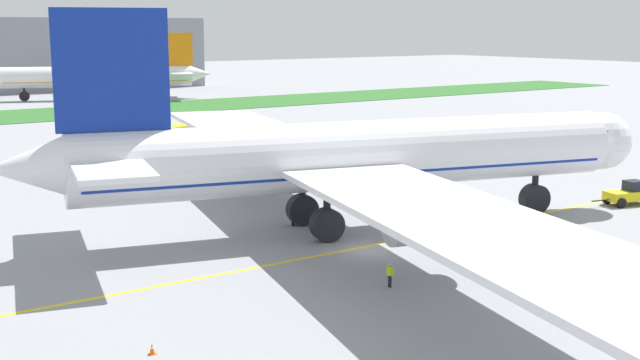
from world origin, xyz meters
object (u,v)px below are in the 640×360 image
pushback_tug (629,194)px  service_truck_baggage_loader (106,166)px  airliner_foreground (347,157)px  ground_crew_marshaller_front (502,221)px  ground_crew_wingwalker_port (390,273)px  parked_airliner_far_centre (102,77)px  traffic_cone_near_nose (152,349)px  service_truck_fuel_bowser (179,136)px  ground_crew_wingwalker_starboard (293,213)px

pushback_tug → service_truck_baggage_loader: (-34.58, 37.94, 0.71)m
airliner_foreground → service_truck_baggage_loader: 32.12m
airliner_foreground → ground_crew_marshaller_front: 13.03m
ground_crew_wingwalker_port → ground_crew_marshaller_front: size_ratio=0.93×
pushback_tug → airliner_foreground: bearing=165.1°
ground_crew_marshaller_front → service_truck_baggage_loader: service_truck_baggage_loader is taller
parked_airliner_far_centre → traffic_cone_near_nose: bearing=-110.0°
traffic_cone_near_nose → service_truck_baggage_loader: 48.35m
pushback_tug → traffic_cone_near_nose: (-49.97, -7.88, -0.71)m
ground_crew_marshaller_front → service_truck_fuel_bowser: 57.15m
pushback_tug → ground_crew_wingwalker_starboard: 31.25m
traffic_cone_near_nose → service_truck_fuel_bowser: 72.00m
ground_crew_wingwalker_port → ground_crew_marshaller_front: 16.87m
ground_crew_marshaller_front → parked_airliner_far_centre: parked_airliner_far_centre is taller
ground_crew_wingwalker_starboard → service_truck_baggage_loader: bearing=100.9°
ground_crew_wingwalker_port → ground_crew_wingwalker_starboard: bearing=76.5°
ground_crew_wingwalker_port → service_truck_baggage_loader: bearing=91.4°
ground_crew_wingwalker_starboard → service_truck_baggage_loader: (-5.25, 27.15, 0.67)m
traffic_cone_near_nose → service_truck_fuel_bowser: bearing=63.1°
ground_crew_wingwalker_port → service_truck_fuel_bowser: bearing=75.6°
parked_airliner_far_centre → ground_crew_marshaller_front: bearing=-98.1°
ground_crew_marshaller_front → service_truck_baggage_loader: size_ratio=0.28×
airliner_foreground → parked_airliner_far_centre: airliner_foreground is taller
pushback_tug → traffic_cone_near_nose: 50.59m
ground_crew_wingwalker_port → service_truck_fuel_bowser: size_ratio=0.25×
service_truck_baggage_loader → pushback_tug: bearing=-47.7°
airliner_foreground → service_truck_baggage_loader: (-7.90, 30.86, -4.14)m
ground_crew_wingwalker_starboard → traffic_cone_near_nose: 27.84m
ground_crew_wingwalker_port → service_truck_fuel_bowser: (16.11, 62.67, 0.68)m
ground_crew_marshaller_front → parked_airliner_far_centre: size_ratio=0.02×
ground_crew_wingwalker_starboard → pushback_tug: bearing=-20.2°
ground_crew_wingwalker_port → ground_crew_wingwalker_starboard: ground_crew_wingwalker_starboard is taller
service_truck_baggage_loader → parked_airliner_far_centre: (36.07, 95.55, 3.23)m
ground_crew_wingwalker_port → traffic_cone_near_nose: bearing=-174.8°
ground_crew_wingwalker_port → traffic_cone_near_nose: ground_crew_wingwalker_port is taller
airliner_foreground → parked_airliner_far_centre: size_ratio=1.12×
ground_crew_wingwalker_port → pushback_tug: bearing=10.8°
airliner_foreground → pushback_tug: airliner_foreground is taller
pushback_tug → ground_crew_wingwalker_starboard: (-29.33, 10.79, 0.04)m
ground_crew_marshaller_front → ground_crew_wingwalker_starboard: bearing=135.4°
service_truck_fuel_bowser → service_truck_baggage_loader: bearing=-133.2°
airliner_foreground → ground_crew_wingwalker_port: (-6.79, -13.45, -4.89)m
pushback_tug → service_truck_fuel_bowser: service_truck_fuel_bowser is taller
service_truck_fuel_bowser → ground_crew_wingwalker_starboard: bearing=-104.7°
traffic_cone_near_nose → service_truck_baggage_loader: size_ratio=0.10×
service_truck_baggage_loader → service_truck_fuel_bowser: size_ratio=0.96×
airliner_foreground → ground_crew_wingwalker_port: bearing=-116.8°
ground_crew_wingwalker_starboard → traffic_cone_near_nose: size_ratio=2.93×
airliner_foreground → ground_crew_marshaller_front: airliner_foreground is taller
airliner_foreground → service_truck_fuel_bowser: airliner_foreground is taller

